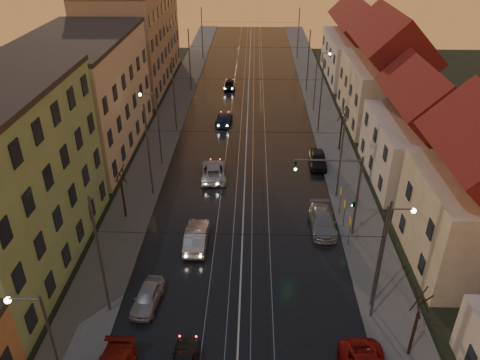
# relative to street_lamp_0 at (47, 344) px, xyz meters

# --- Properties ---
(road) EXTENTS (16.00, 120.00, 0.04)m
(road) POSITION_rel_street_lamp_0_xyz_m (9.10, 38.00, -4.87)
(road) COLOR black
(road) RESTS_ON ground
(sidewalk_left) EXTENTS (4.00, 120.00, 0.15)m
(sidewalk_left) POSITION_rel_street_lamp_0_xyz_m (-0.90, 38.00, -4.81)
(sidewalk_left) COLOR #4C4C4C
(sidewalk_left) RESTS_ON ground
(sidewalk_right) EXTENTS (4.00, 120.00, 0.15)m
(sidewalk_right) POSITION_rel_street_lamp_0_xyz_m (19.10, 38.00, -4.81)
(sidewalk_right) COLOR #4C4C4C
(sidewalk_right) RESTS_ON ground
(tram_rail_0) EXTENTS (0.06, 120.00, 0.03)m
(tram_rail_0) POSITION_rel_street_lamp_0_xyz_m (6.90, 38.00, -4.83)
(tram_rail_0) COLOR gray
(tram_rail_0) RESTS_ON road
(tram_rail_1) EXTENTS (0.06, 120.00, 0.03)m
(tram_rail_1) POSITION_rel_street_lamp_0_xyz_m (8.33, 38.00, -4.83)
(tram_rail_1) COLOR gray
(tram_rail_1) RESTS_ON road
(tram_rail_2) EXTENTS (0.06, 120.00, 0.03)m
(tram_rail_2) POSITION_rel_street_lamp_0_xyz_m (9.87, 38.00, -4.83)
(tram_rail_2) COLOR gray
(tram_rail_2) RESTS_ON road
(tram_rail_3) EXTENTS (0.06, 120.00, 0.03)m
(tram_rail_3) POSITION_rel_street_lamp_0_xyz_m (11.30, 38.00, -4.83)
(tram_rail_3) COLOR gray
(tram_rail_3) RESTS_ON road
(apartment_left_2) EXTENTS (10.00, 20.00, 12.00)m
(apartment_left_2) POSITION_rel_street_lamp_0_xyz_m (-8.40, 32.00, 1.11)
(apartment_left_2) COLOR #B6AA8C
(apartment_left_2) RESTS_ON ground
(apartment_left_3) EXTENTS (10.00, 24.00, 14.00)m
(apartment_left_3) POSITION_rel_street_lamp_0_xyz_m (-8.40, 56.00, 2.11)
(apartment_left_3) COLOR #907C5D
(apartment_left_3) RESTS_ON ground
(house_right_2) EXTENTS (9.18, 12.24, 9.20)m
(house_right_2) POSITION_rel_street_lamp_0_xyz_m (26.10, 26.00, -0.24)
(house_right_2) COLOR beige
(house_right_2) RESTS_ON ground
(house_right_3) EXTENTS (9.18, 14.28, 11.50)m
(house_right_3) POSITION_rel_street_lamp_0_xyz_m (26.10, 41.00, 0.92)
(house_right_3) COLOR #B3A98A
(house_right_3) RESTS_ON ground
(house_right_4) EXTENTS (9.18, 16.32, 10.00)m
(house_right_4) POSITION_rel_street_lamp_0_xyz_m (26.10, 59.00, 0.16)
(house_right_4) COLOR beige
(house_right_4) RESTS_ON ground
(catenary_pole_l_1) EXTENTS (0.16, 0.16, 9.00)m
(catenary_pole_l_1) POSITION_rel_street_lamp_0_xyz_m (0.50, 7.00, -0.39)
(catenary_pole_l_1) COLOR #595B60
(catenary_pole_l_1) RESTS_ON ground
(catenary_pole_r_1) EXTENTS (0.16, 0.16, 9.00)m
(catenary_pole_r_1) POSITION_rel_street_lamp_0_xyz_m (17.70, 7.00, -0.39)
(catenary_pole_r_1) COLOR #595B60
(catenary_pole_r_1) RESTS_ON ground
(catenary_pole_l_2) EXTENTS (0.16, 0.16, 9.00)m
(catenary_pole_l_2) POSITION_rel_street_lamp_0_xyz_m (0.50, 22.00, -0.39)
(catenary_pole_l_2) COLOR #595B60
(catenary_pole_l_2) RESTS_ON ground
(catenary_pole_r_2) EXTENTS (0.16, 0.16, 9.00)m
(catenary_pole_r_2) POSITION_rel_street_lamp_0_xyz_m (17.70, 22.00, -0.39)
(catenary_pole_r_2) COLOR #595B60
(catenary_pole_r_2) RESTS_ON ground
(catenary_pole_l_3) EXTENTS (0.16, 0.16, 9.00)m
(catenary_pole_l_3) POSITION_rel_street_lamp_0_xyz_m (0.50, 37.00, -0.39)
(catenary_pole_l_3) COLOR #595B60
(catenary_pole_l_3) RESTS_ON ground
(catenary_pole_r_3) EXTENTS (0.16, 0.16, 9.00)m
(catenary_pole_r_3) POSITION_rel_street_lamp_0_xyz_m (17.70, 37.00, -0.39)
(catenary_pole_r_3) COLOR #595B60
(catenary_pole_r_3) RESTS_ON ground
(catenary_pole_l_4) EXTENTS (0.16, 0.16, 9.00)m
(catenary_pole_l_4) POSITION_rel_street_lamp_0_xyz_m (0.50, 52.00, -0.39)
(catenary_pole_l_4) COLOR #595B60
(catenary_pole_l_4) RESTS_ON ground
(catenary_pole_r_4) EXTENTS (0.16, 0.16, 9.00)m
(catenary_pole_r_4) POSITION_rel_street_lamp_0_xyz_m (17.70, 52.00, -0.39)
(catenary_pole_r_4) COLOR #595B60
(catenary_pole_r_4) RESTS_ON ground
(catenary_pole_l_5) EXTENTS (0.16, 0.16, 9.00)m
(catenary_pole_l_5) POSITION_rel_street_lamp_0_xyz_m (0.50, 70.00, -0.39)
(catenary_pole_l_5) COLOR #595B60
(catenary_pole_l_5) RESTS_ON ground
(catenary_pole_r_5) EXTENTS (0.16, 0.16, 9.00)m
(catenary_pole_r_5) POSITION_rel_street_lamp_0_xyz_m (17.70, 70.00, -0.39)
(catenary_pole_r_5) COLOR #595B60
(catenary_pole_r_5) RESTS_ON ground
(street_lamp_0) EXTENTS (1.75, 0.32, 8.00)m
(street_lamp_0) POSITION_rel_street_lamp_0_xyz_m (0.00, 0.00, 0.00)
(street_lamp_0) COLOR #595B60
(street_lamp_0) RESTS_ON ground
(street_lamp_1) EXTENTS (1.75, 0.32, 8.00)m
(street_lamp_1) POSITION_rel_street_lamp_0_xyz_m (18.21, 8.00, 0.00)
(street_lamp_1) COLOR #595B60
(street_lamp_1) RESTS_ON ground
(street_lamp_2) EXTENTS (1.75, 0.32, 8.00)m
(street_lamp_2) POSITION_rel_street_lamp_0_xyz_m (0.00, 28.00, 0.00)
(street_lamp_2) COLOR #595B60
(street_lamp_2) RESTS_ON ground
(street_lamp_3) EXTENTS (1.75, 0.32, 8.00)m
(street_lamp_3) POSITION_rel_street_lamp_0_xyz_m (18.21, 44.00, 0.00)
(street_lamp_3) COLOR #595B60
(street_lamp_3) RESTS_ON ground
(traffic_light_mast) EXTENTS (5.30, 0.32, 7.20)m
(traffic_light_mast) POSITION_rel_street_lamp_0_xyz_m (17.10, 16.00, -0.29)
(traffic_light_mast) COLOR #595B60
(traffic_light_mast) RESTS_ON ground
(bare_tree_0) EXTENTS (1.09, 1.09, 5.11)m
(bare_tree_0) POSITION_rel_street_lamp_0_xyz_m (-1.09, 18.00, -2.40)
(bare_tree_0) COLOR black
(bare_tree_0) RESTS_ON ground
(bare_tree_1) EXTENTS (1.09, 1.09, 5.11)m
(bare_tree_1) POSITION_rel_street_lamp_0_xyz_m (19.31, 4.00, -2.40)
(bare_tree_1) COLOR black
(bare_tree_1) RESTS_ON ground
(bare_tree_2) EXTENTS (1.09, 1.09, 5.11)m
(bare_tree_2) POSITION_rel_street_lamp_0_xyz_m (19.51, 32.00, -2.40)
(bare_tree_2) COLOR black
(bare_tree_2) RESTS_ON ground
(driving_car_1) EXTENTS (1.67, 4.78, 1.58)m
(driving_car_1) POSITION_rel_street_lamp_0_xyz_m (5.49, 14.38, -4.10)
(driving_car_1) COLOR #ABACB1
(driving_car_1) RESTS_ON ground
(driving_car_2) EXTENTS (2.81, 5.33, 1.43)m
(driving_car_2) POSITION_rel_street_lamp_0_xyz_m (5.95, 25.45, -4.17)
(driving_car_2) COLOR #B4B4B4
(driving_car_2) RESTS_ON ground
(driving_car_3) EXTENTS (2.16, 4.69, 1.33)m
(driving_car_3) POSITION_rel_street_lamp_0_xyz_m (6.17, 39.28, -4.22)
(driving_car_3) COLOR #18294A
(driving_car_3) RESTS_ON ground
(driving_car_4) EXTENTS (1.99, 4.41, 1.47)m
(driving_car_4) POSITION_rel_street_lamp_0_xyz_m (6.16, 53.09, -4.15)
(driving_car_4) COLOR black
(driving_car_4) RESTS_ON ground
(parked_left_3) EXTENTS (1.99, 4.00, 1.31)m
(parked_left_3) POSITION_rel_street_lamp_0_xyz_m (2.90, 7.73, -4.23)
(parked_left_3) COLOR #A6A6AC
(parked_left_3) RESTS_ON ground
(parked_right_1) EXTENTS (2.04, 4.94, 1.43)m
(parked_right_1) POSITION_rel_street_lamp_0_xyz_m (15.76, 16.94, -4.17)
(parked_right_1) COLOR #98989D
(parked_right_1) RESTS_ON ground
(parked_right_2) EXTENTS (1.88, 4.35, 1.46)m
(parked_right_2) POSITION_rel_street_lamp_0_xyz_m (16.66, 28.16, -4.16)
(parked_right_2) COLOR black
(parked_right_2) RESTS_ON ground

